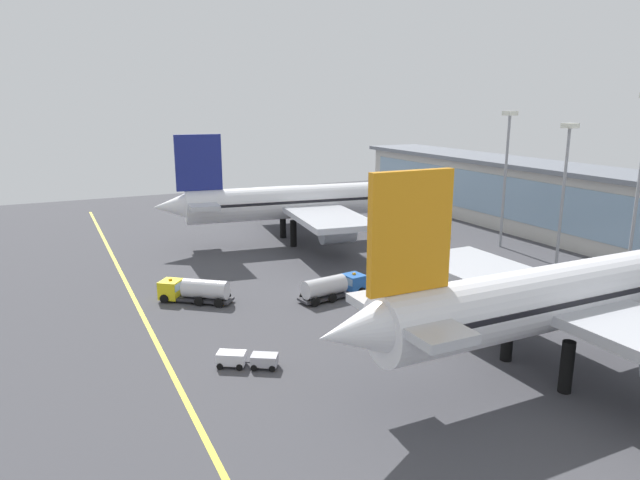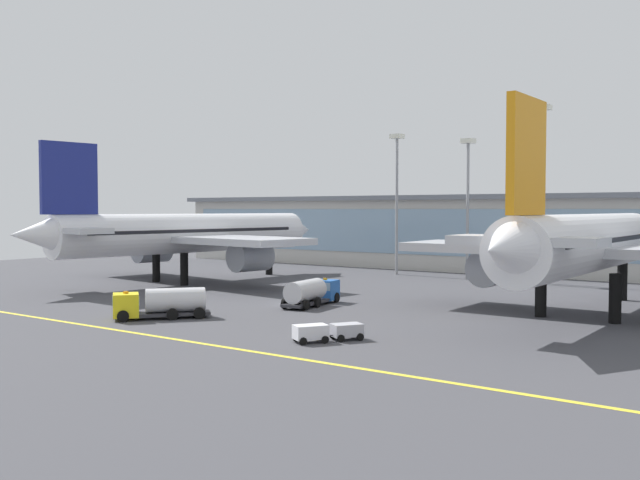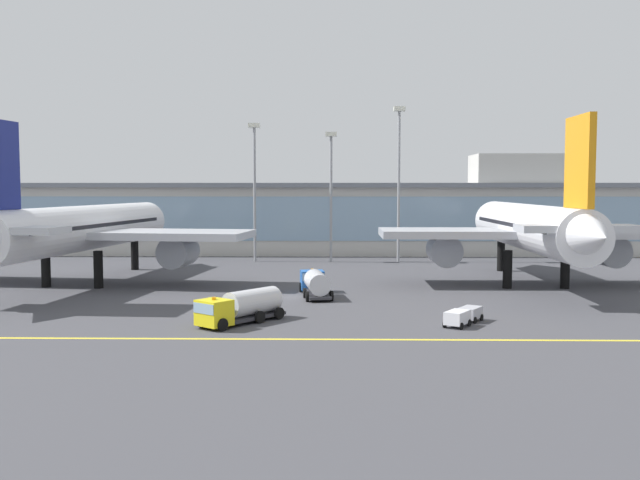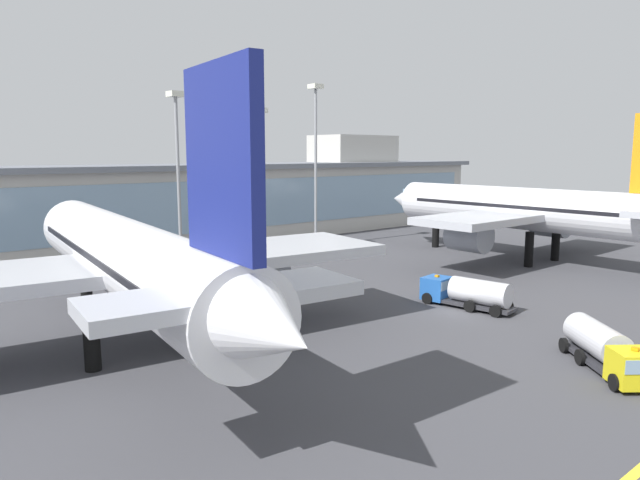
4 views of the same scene
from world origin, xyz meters
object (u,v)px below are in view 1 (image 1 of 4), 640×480
(airliner_near_right, at_px, (564,296))
(apron_light_mast_centre, at_px, (507,159))
(apron_light_mast_west, at_px, (565,172))
(airliner_near_left, at_px, (304,202))
(baggage_tug_near, at_px, (335,286))
(fuel_tanker_truck, at_px, (193,290))
(service_truck_far, at_px, (247,359))

(airliner_near_right, distance_m, apron_light_mast_centre, 46.90)
(apron_light_mast_west, relative_size, apron_light_mast_centre, 0.93)
(airliner_near_left, height_order, baggage_tug_near, airliner_near_left)
(airliner_near_left, xyz_separation_m, baggage_tug_near, (29.11, -9.00, -5.35))
(fuel_tanker_truck, relative_size, service_truck_far, 1.55)
(airliner_near_left, distance_m, apron_light_mast_centre, 34.38)
(airliner_near_left, distance_m, fuel_tanker_truck, 34.45)
(airliner_near_left, xyz_separation_m, fuel_tanker_truck, (22.80, -25.26, -5.35))
(apron_light_mast_centre, bearing_deg, airliner_near_left, -123.15)
(airliner_near_left, height_order, fuel_tanker_truck, airliner_near_left)
(airliner_near_right, xyz_separation_m, apron_light_mast_centre, (-37.06, 27.68, 7.75))
(airliner_near_right, relative_size, apron_light_mast_centre, 2.15)
(airliner_near_right, xyz_separation_m, fuel_tanker_truck, (-32.56, -25.60, -5.50))
(airliner_near_right, relative_size, service_truck_far, 8.68)
(airliner_near_right, bearing_deg, service_truck_far, 153.30)
(fuel_tanker_truck, height_order, apron_light_mast_centre, apron_light_mast_centre)
(airliner_near_right, distance_m, fuel_tanker_truck, 41.78)
(service_truck_far, distance_m, apron_light_mast_west, 55.55)
(airliner_near_right, height_order, apron_light_mast_centre, apron_light_mast_centre)
(fuel_tanker_truck, height_order, service_truck_far, fuel_tanker_truck)
(baggage_tug_near, height_order, apron_light_mast_west, apron_light_mast_west)
(fuel_tanker_truck, height_order, apron_light_mast_west, apron_light_mast_west)
(fuel_tanker_truck, bearing_deg, airliner_near_left, -99.46)
(apron_light_mast_west, bearing_deg, apron_light_mast_centre, 177.42)
(baggage_tug_near, xyz_separation_m, service_truck_far, (13.50, -16.18, -0.72))
(airliner_near_left, distance_m, baggage_tug_near, 30.94)
(airliner_near_right, xyz_separation_m, baggage_tug_near, (-26.25, -9.34, -5.50))
(airliner_near_left, bearing_deg, fuel_tanker_truck, -130.82)
(airliner_near_right, bearing_deg, apron_light_mast_centre, 53.10)
(airliner_near_left, height_order, apron_light_mast_west, apron_light_mast_west)
(baggage_tug_near, xyz_separation_m, apron_light_mast_centre, (-10.81, 37.02, 13.25))
(apron_light_mast_west, height_order, apron_light_mast_centre, apron_light_mast_centre)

